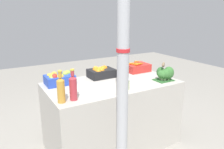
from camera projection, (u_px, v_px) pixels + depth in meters
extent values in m
plane|color=gray|center=(112.00, 143.00, 2.86)|extent=(10.00, 10.00, 0.00)
cube|color=#B7B2A8|center=(112.00, 114.00, 2.74)|extent=(1.56, 0.86, 0.84)
cylinder|color=#B7BABF|center=(123.00, 56.00, 1.80)|extent=(0.10, 0.10, 2.60)
cylinder|color=red|center=(123.00, 50.00, 1.79)|extent=(0.11, 0.11, 0.03)
cube|color=#2847B7|center=(60.00, 80.00, 2.56)|extent=(0.33, 0.23, 0.11)
sphere|color=#9EBC42|center=(68.00, 73.00, 2.64)|extent=(0.08, 0.08, 0.08)
sphere|color=#9EBC42|center=(65.00, 74.00, 2.60)|extent=(0.08, 0.08, 0.08)
sphere|color=#9EBC42|center=(52.00, 79.00, 2.46)|extent=(0.06, 0.06, 0.06)
sphere|color=red|center=(54.00, 76.00, 2.50)|extent=(0.07, 0.07, 0.07)
sphere|color=#9EBC42|center=(57.00, 78.00, 2.49)|extent=(0.07, 0.07, 0.07)
sphere|color=gold|center=(54.00, 75.00, 2.57)|extent=(0.08, 0.08, 0.08)
sphere|color=gold|center=(49.00, 76.00, 2.55)|extent=(0.06, 0.06, 0.06)
sphere|color=gold|center=(61.00, 77.00, 2.49)|extent=(0.07, 0.07, 0.07)
sphere|color=red|center=(55.00, 77.00, 2.47)|extent=(0.08, 0.08, 0.08)
sphere|color=gold|center=(55.00, 78.00, 2.49)|extent=(0.08, 0.08, 0.08)
sphere|color=gold|center=(52.00, 77.00, 2.49)|extent=(0.08, 0.08, 0.08)
cube|color=black|center=(101.00, 73.00, 2.83)|extent=(0.33, 0.23, 0.11)
sphere|color=orange|center=(98.00, 72.00, 2.73)|extent=(0.08, 0.08, 0.08)
sphere|color=orange|center=(96.00, 70.00, 2.80)|extent=(0.09, 0.09, 0.09)
sphere|color=orange|center=(101.00, 71.00, 2.77)|extent=(0.08, 0.08, 0.08)
sphere|color=orange|center=(96.00, 71.00, 2.78)|extent=(0.07, 0.07, 0.07)
sphere|color=orange|center=(100.00, 69.00, 2.83)|extent=(0.07, 0.07, 0.07)
sphere|color=orange|center=(95.00, 69.00, 2.85)|extent=(0.07, 0.07, 0.07)
sphere|color=orange|center=(105.00, 68.00, 2.88)|extent=(0.08, 0.08, 0.08)
sphere|color=orange|center=(103.00, 69.00, 2.87)|extent=(0.08, 0.08, 0.08)
cube|color=red|center=(137.00, 68.00, 3.11)|extent=(0.33, 0.23, 0.11)
cone|color=orange|center=(139.00, 64.00, 3.01)|extent=(0.14, 0.04, 0.03)
cone|color=orange|center=(138.00, 63.00, 3.09)|extent=(0.17, 0.07, 0.02)
cone|color=orange|center=(142.00, 64.00, 3.08)|extent=(0.14, 0.07, 0.03)
cone|color=orange|center=(134.00, 63.00, 3.09)|extent=(0.17, 0.05, 0.03)
cone|color=orange|center=(137.00, 63.00, 3.04)|extent=(0.13, 0.06, 0.03)
cone|color=orange|center=(138.00, 61.00, 3.18)|extent=(0.13, 0.04, 0.02)
cone|color=orange|center=(137.00, 63.00, 3.09)|extent=(0.17, 0.03, 0.03)
cube|color=#2D602D|center=(163.00, 80.00, 2.71)|extent=(0.22, 0.18, 0.01)
ellipsoid|color=#387033|center=(169.00, 73.00, 2.69)|extent=(0.13, 0.13, 0.15)
cylinder|color=#B2C693|center=(168.00, 79.00, 2.71)|extent=(0.03, 0.03, 0.02)
ellipsoid|color=#387033|center=(162.00, 74.00, 2.67)|extent=(0.13, 0.13, 0.11)
cylinder|color=#B2C693|center=(162.00, 79.00, 2.69)|extent=(0.03, 0.03, 0.02)
ellipsoid|color=#387033|center=(165.00, 74.00, 2.67)|extent=(0.12, 0.12, 0.12)
cylinder|color=#B2C693|center=(165.00, 79.00, 2.69)|extent=(0.03, 0.03, 0.02)
ellipsoid|color=#2D602D|center=(161.00, 72.00, 2.71)|extent=(0.10, 0.10, 0.13)
cylinder|color=#B2C693|center=(160.00, 78.00, 2.73)|extent=(0.03, 0.03, 0.02)
cylinder|color=gold|center=(61.00, 92.00, 2.02)|extent=(0.07, 0.07, 0.21)
cone|color=gold|center=(60.00, 79.00, 1.99)|extent=(0.07, 0.07, 0.03)
cylinder|color=gold|center=(60.00, 75.00, 1.97)|extent=(0.03, 0.03, 0.05)
cylinder|color=gold|center=(60.00, 71.00, 1.96)|extent=(0.04, 0.04, 0.01)
cylinder|color=#B2333D|center=(73.00, 89.00, 2.08)|extent=(0.07, 0.07, 0.22)
cone|color=#B2333D|center=(73.00, 77.00, 2.04)|extent=(0.07, 0.07, 0.03)
cylinder|color=#B2333D|center=(72.00, 73.00, 2.03)|extent=(0.03, 0.03, 0.05)
cylinder|color=gold|center=(72.00, 70.00, 2.02)|extent=(0.04, 0.04, 0.01)
cylinder|color=#B2C684|center=(125.00, 84.00, 2.39)|extent=(0.10, 0.10, 0.10)
cylinder|color=white|center=(125.00, 79.00, 2.38)|extent=(0.10, 0.10, 0.01)
cube|color=#4C3D2D|center=(163.00, 67.00, 2.66)|extent=(0.02, 0.02, 0.01)
ellipsoid|color=#7A664C|center=(163.00, 65.00, 2.65)|extent=(0.08, 0.07, 0.04)
sphere|color=#897556|center=(164.00, 63.00, 2.68)|extent=(0.03, 0.03, 0.03)
cone|color=#4C3D28|center=(164.00, 63.00, 2.70)|extent=(0.02, 0.02, 0.01)
cube|color=#7A664C|center=(163.00, 65.00, 2.60)|extent=(0.04, 0.04, 0.01)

